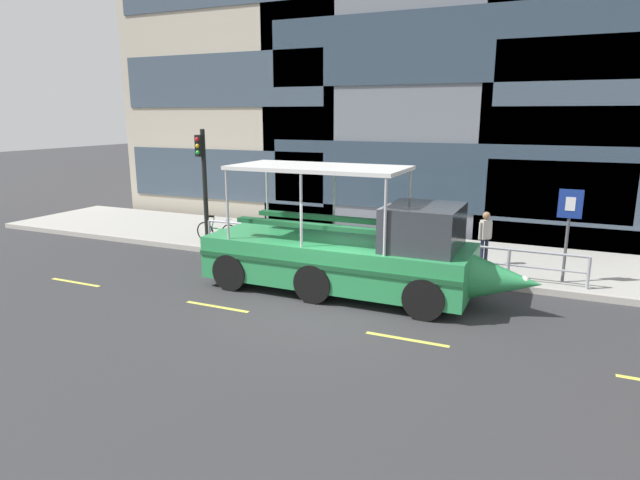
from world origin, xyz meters
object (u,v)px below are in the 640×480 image
object	(u,v)px
parking_sign	(569,220)
duck_tour_boat	(355,254)
leaned_bicycle	(217,232)
traffic_light_pole	(203,175)
pedestrian_near_bow	(485,233)
pedestrian_mid_left	(388,231)

from	to	relation	value
parking_sign	duck_tour_boat	bearing A→B (deg)	-151.86
parking_sign	leaned_bicycle	xyz separation A→B (m)	(-11.25, 0.04, -1.35)
traffic_light_pole	pedestrian_near_bow	xyz separation A→B (m)	(9.36, 1.07, -1.42)
parking_sign	duck_tour_boat	xyz separation A→B (m)	(-5.02, -2.68, -0.84)
leaned_bicycle	duck_tour_boat	bearing A→B (deg)	-23.58
parking_sign	pedestrian_mid_left	world-z (taller)	parking_sign
leaned_bicycle	pedestrian_near_bow	distance (m)	9.10
parking_sign	duck_tour_boat	world-z (taller)	duck_tour_boat
duck_tour_boat	leaned_bicycle	bearing A→B (deg)	156.42
leaned_bicycle	duck_tour_boat	size ratio (longest dim) A/B	0.20
traffic_light_pole	pedestrian_mid_left	size ratio (longest dim) A/B	2.59
traffic_light_pole	duck_tour_boat	size ratio (longest dim) A/B	0.45
traffic_light_pole	pedestrian_near_bow	size ratio (longest dim) A/B	2.42
duck_tour_boat	pedestrian_mid_left	size ratio (longest dim) A/B	5.74
pedestrian_near_bow	traffic_light_pole	bearing A→B (deg)	-173.49
parking_sign	pedestrian_near_bow	bearing A→B (deg)	158.06
pedestrian_mid_left	parking_sign	bearing A→B (deg)	-2.82
traffic_light_pole	parking_sign	size ratio (longest dim) A/B	1.56
traffic_light_pole	leaned_bicycle	distance (m)	2.07
leaned_bicycle	parking_sign	bearing A→B (deg)	-0.19
traffic_light_pole	pedestrian_near_bow	world-z (taller)	traffic_light_pole
pedestrian_near_bow	duck_tour_boat	bearing A→B (deg)	-128.21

